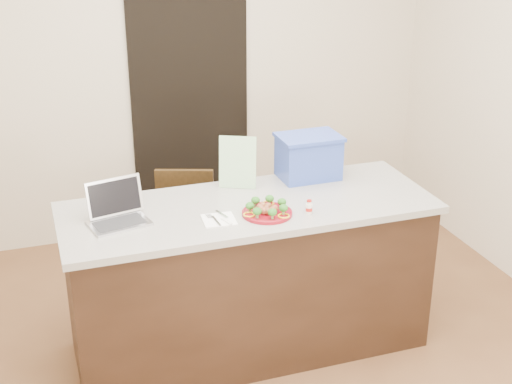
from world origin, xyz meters
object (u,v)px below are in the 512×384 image
object	(u,v)px
blue_box	(309,156)
chair	(189,228)
napkin	(219,220)
laptop	(117,211)
island	(249,277)
plate	(267,213)
yogurt_bottle	(309,208)

from	to	relation	value
blue_box	chair	bearing A→B (deg)	145.49
napkin	laptop	world-z (taller)	laptop
napkin	blue_box	size ratio (longest dim) A/B	0.46
napkin	chair	xyz separation A→B (m)	(0.03, 0.85, -0.44)
laptop	chair	xyz separation A→B (m)	(0.53, 0.68, -0.49)
island	laptop	bearing A→B (deg)	178.27
blue_box	plate	bearing A→B (deg)	-134.51
laptop	chair	world-z (taller)	laptop
yogurt_bottle	chair	xyz separation A→B (m)	(-0.45, 0.92, -0.47)
island	yogurt_bottle	size ratio (longest dim) A/B	26.79
napkin	chair	world-z (taller)	napkin
plate	yogurt_bottle	xyz separation A→B (m)	(0.22, -0.06, 0.02)
island	yogurt_bottle	world-z (taller)	yogurt_bottle
plate	laptop	xyz separation A→B (m)	(-0.76, 0.18, 0.05)
chair	island	bearing A→B (deg)	-56.26
plate	island	bearing A→B (deg)	107.85
napkin	chair	bearing A→B (deg)	87.79
laptop	chair	bearing A→B (deg)	39.41
island	napkin	xyz separation A→B (m)	(-0.21, -0.15, 0.46)
plate	napkin	xyz separation A→B (m)	(-0.26, 0.01, -0.01)
island	chair	distance (m)	0.73
island	plate	distance (m)	0.50
yogurt_bottle	blue_box	world-z (taller)	blue_box
napkin	yogurt_bottle	world-z (taller)	yogurt_bottle
laptop	chair	distance (m)	1.00
napkin	blue_box	bearing A→B (deg)	31.65
plate	chair	xyz separation A→B (m)	(-0.23, 0.86, -0.44)
island	plate	xyz separation A→B (m)	(0.05, -0.16, 0.47)
napkin	plate	bearing A→B (deg)	-2.50
yogurt_bottle	laptop	size ratio (longest dim) A/B	0.23
island	chair	world-z (taller)	island
island	blue_box	bearing A→B (deg)	30.25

